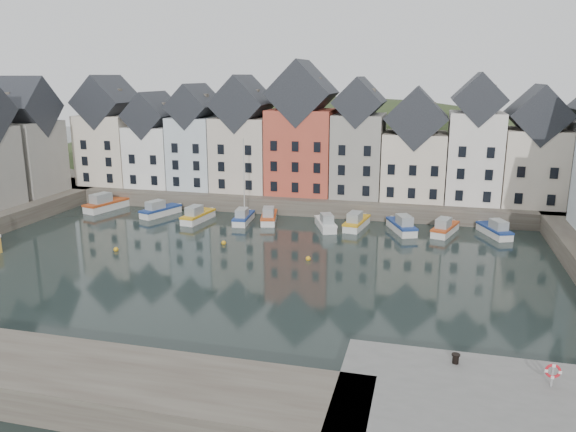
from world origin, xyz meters
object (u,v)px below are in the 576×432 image
(boat_a, at_px, (106,204))
(boat_d, at_px, (243,217))
(life_ring_post, at_px, (553,372))
(mooring_bollard, at_px, (456,358))

(boat_a, relative_size, boat_d, 0.68)
(boat_d, distance_m, life_ring_post, 45.41)
(boat_a, xyz_separation_m, mooring_bollard, (44.21, -35.59, 1.53))
(life_ring_post, bearing_deg, boat_a, 142.99)
(mooring_bollard, bearing_deg, boat_d, 125.44)
(boat_a, distance_m, boat_d, 20.28)
(mooring_bollard, height_order, life_ring_post, life_ring_post)
(boat_a, distance_m, life_ring_post, 61.34)
(boat_a, relative_size, life_ring_post, 5.50)
(boat_a, height_order, boat_d, boat_d)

